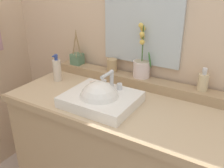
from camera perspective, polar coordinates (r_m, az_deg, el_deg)
wall_back at (r=1.73m, az=8.55°, el=14.60°), size 3.01×0.20×2.57m
vanity_cabinet at (r=1.75m, az=1.13°, el=-16.21°), size 1.30×0.63×0.87m
back_ledge at (r=1.69m, az=5.43°, el=0.67°), size 1.23×0.11×0.06m
sink_basin at (r=1.44m, az=-2.69°, el=-3.72°), size 0.40×0.34×0.27m
soap_bar at (r=1.55m, az=-4.04°, el=0.22°), size 0.07×0.04×0.02m
potted_plant at (r=1.66m, az=6.75°, el=4.40°), size 0.12×0.12×0.36m
soap_dispenser at (r=1.55m, az=19.92°, el=0.51°), size 0.06×0.06×0.14m
tumbler_cup at (r=1.75m, az=0.01°, el=4.30°), size 0.07×0.07×0.09m
reed_diffuser at (r=1.91m, az=-7.88°, el=5.72°), size 0.10×0.09×0.26m
lotion_bottle at (r=1.78m, az=-12.32°, el=3.20°), size 0.06×0.06×0.19m
mirror at (r=1.64m, az=6.71°, el=12.62°), size 0.53×0.02×0.47m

